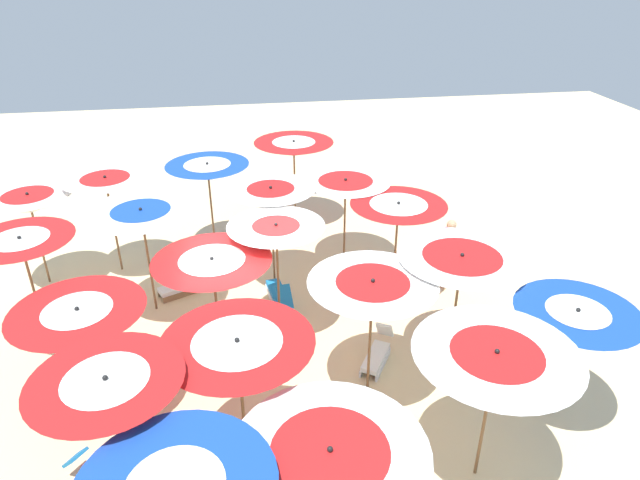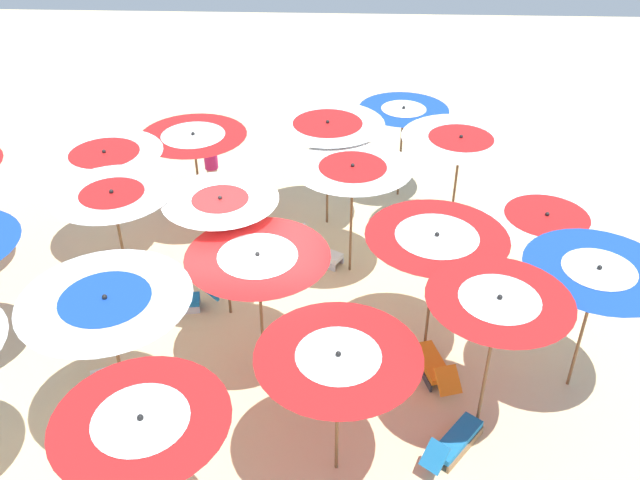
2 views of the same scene
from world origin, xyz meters
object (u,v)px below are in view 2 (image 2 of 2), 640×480
Objects in this scene: beach_umbrella_11 at (436,247)px; lounger_4 at (104,384)px; beach_umbrella_10 at (545,224)px; beach_umbrella_8 at (113,201)px; beach_umbrella_2 at (194,143)px; beach_umbrella_3 at (106,160)px; beachgoer_0 at (211,164)px; beach_umbrella_7 at (221,208)px; beach_umbrella_15 at (597,278)px; beach_umbrella_12 at (258,267)px; beach_umbrella_5 at (460,146)px; beach_umbrella_0 at (403,117)px; beach_umbrella_17 at (338,365)px; beach_umbrella_18 at (143,430)px; lounger_3 at (454,442)px; lounger_1 at (434,366)px; beach_umbrella_13 at (108,311)px; beach_umbrella_1 at (328,132)px; lounger_0 at (179,299)px; beach_umbrella_16 at (498,309)px; lounger_2 at (316,250)px.

beach_umbrella_11 is 1.74× the size of lounger_4.
beach_umbrella_10 is 1.68× the size of lounger_4.
beach_umbrella_8 is at bearing 170.43° from beach_umbrella_11.
beach_umbrella_3 reaches higher than beach_umbrella_2.
beach_umbrella_2 is at bearing -21.11° from beachgoer_0.
beach_umbrella_7 is at bearing -6.21° from beachgoer_0.
beach_umbrella_12 is at bearing 176.49° from beach_umbrella_15.
beach_umbrella_5 is at bearing 54.93° from beachgoer_0.
beach_umbrella_8 is 5.27m from beach_umbrella_11.
beach_umbrella_11 is at bearing 162.64° from beach_umbrella_15.
beach_umbrella_2 is at bearing -158.53° from beach_umbrella_0.
beach_umbrella_17 is 0.88× the size of beach_umbrella_18.
beach_umbrella_0 is at bearing 115.92° from beach_umbrella_10.
beach_umbrella_5 is 2.00× the size of lounger_3.
lounger_1 is at bearing -15.52° from beach_umbrella_8.
beach_umbrella_3 is 4.75m from beach_umbrella_13.
beach_umbrella_1 is 2.63m from beach_umbrella_5.
beach_umbrella_17 is at bearing 122.03° from lounger_0.
beach_umbrella_11 is 1.82× the size of lounger_1.
beach_umbrella_10 is 0.93× the size of beach_umbrella_16.
beach_umbrella_0 reaches higher than lounger_0.
beach_umbrella_3 is 3.13m from beach_umbrella_7.
beach_umbrella_18 reaches higher than beachgoer_0.
lounger_0 is at bearing -113.97° from lounger_2.
lounger_0 is (-1.68, 1.29, -1.72)m from beach_umbrella_12.
beach_umbrella_7 is (-3.23, -4.41, 0.28)m from beach_umbrella_0.
beach_umbrella_13 reaches higher than lounger_4.
beach_umbrella_15 is at bearing -15.21° from beach_umbrella_7.
beach_umbrella_8 reaches higher than lounger_3.
beach_umbrella_17 is (-1.25, -7.70, 0.05)m from beach_umbrella_0.
beach_umbrella_16 is at bearing -83.16° from beach_umbrella_0.
beach_umbrella_1 is 4.33m from beach_umbrella_3.
beach_umbrella_12 reaches higher than lounger_4.
beach_umbrella_13 is at bearing -72.46° from beach_umbrella_3.
beach_umbrella_11 is 2.33m from beach_umbrella_15.
beach_umbrella_13 is (0.71, -2.70, -0.07)m from beach_umbrella_8.
lounger_3 is (-1.66, -3.08, -1.76)m from beach_umbrella_10.
beach_umbrella_11 is at bearing -21.82° from lounger_2.
beach_umbrella_11 is 1.02× the size of beach_umbrella_15.
beach_umbrella_11 is 2.71m from beach_umbrella_12.
beach_umbrella_18 is 5.25m from lounger_1.
beach_umbrella_17 is (0.35, -6.42, -0.17)m from beach_umbrella_1.
beach_umbrella_15 is at bearing -79.05° from beach_umbrella_10.
beach_umbrella_17 reaches higher than lounger_4.
beach_umbrella_16 is (5.13, 0.20, 0.05)m from beach_umbrella_13.
beach_umbrella_15 is 0.94× the size of beach_umbrella_16.
beach_umbrella_18 reaches higher than beach_umbrella_13.
beach_umbrella_17 is (2.99, -6.04, -0.05)m from beach_umbrella_2.
beach_umbrella_8 reaches higher than beach_umbrella_13.
beach_umbrella_2 is 6.73m from beach_umbrella_17.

